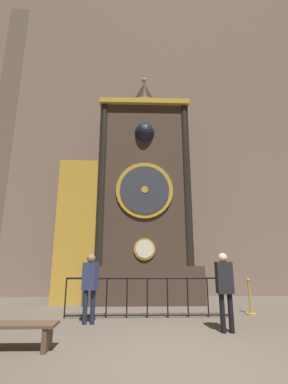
# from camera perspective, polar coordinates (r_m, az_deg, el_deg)

# --- Properties ---
(ground_plane) EXTENTS (28.00, 28.00, 0.00)m
(ground_plane) POSITION_cam_1_polar(r_m,az_deg,el_deg) (4.58, 8.17, -34.09)
(ground_plane) COLOR brown
(cathedral_back_wall) EXTENTS (24.00, 0.32, 15.11)m
(cathedral_back_wall) POSITION_cam_1_polar(r_m,az_deg,el_deg) (12.26, 1.32, 15.39)
(cathedral_back_wall) COLOR #7A6656
(cathedral_back_wall) RESTS_ON ground_plane
(clock_tower) EXTENTS (5.04, 1.81, 8.88)m
(clock_tower) POSITION_cam_1_polar(r_m,az_deg,el_deg) (9.64, -2.48, -1.94)
(clock_tower) COLOR #423328
(clock_tower) RESTS_ON ground_plane
(railing_fence) EXTENTS (4.33, 0.05, 1.00)m
(railing_fence) POSITION_cam_1_polar(r_m,az_deg,el_deg) (7.31, 0.73, -21.90)
(railing_fence) COLOR black
(railing_fence) RESTS_ON ground_plane
(visitor_near) EXTENTS (0.39, 0.32, 1.61)m
(visitor_near) POSITION_cam_1_polar(r_m,az_deg,el_deg) (6.75, -11.88, -18.79)
(visitor_near) COLOR #1B213A
(visitor_near) RESTS_ON ground_plane
(visitor_far) EXTENTS (0.34, 0.22, 1.63)m
(visitor_far) POSITION_cam_1_polar(r_m,az_deg,el_deg) (6.21, 17.47, -18.88)
(visitor_far) COLOR black
(visitor_far) RESTS_ON ground_plane
(stanchion_post) EXTENTS (0.28, 0.28, 0.94)m
(stanchion_post) POSITION_cam_1_polar(r_m,az_deg,el_deg) (8.24, 22.53, -21.78)
(stanchion_post) COLOR #B28E33
(stanchion_post) RESTS_ON ground_plane
(visitor_bench) EXTENTS (1.42, 0.40, 0.44)m
(visitor_bench) POSITION_cam_1_polar(r_m,az_deg,el_deg) (5.52, -26.78, -25.83)
(visitor_bench) COLOR brown
(visitor_bench) RESTS_ON ground_plane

